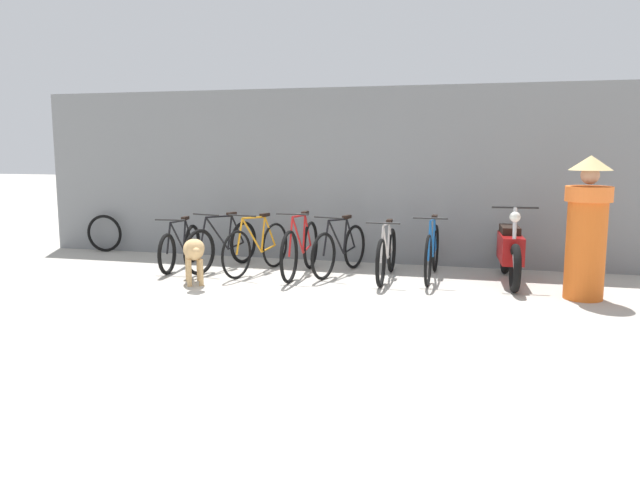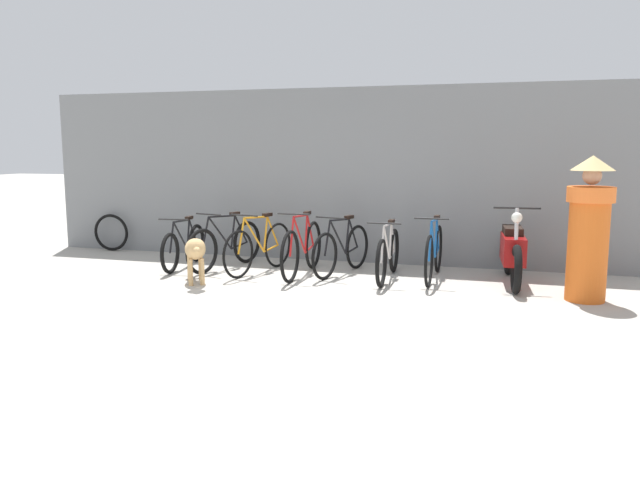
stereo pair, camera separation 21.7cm
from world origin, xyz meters
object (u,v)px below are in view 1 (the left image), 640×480
object	(u,v)px
bicycle_1	(223,246)
bicycle_4	(340,250)
bicycle_0	(180,247)
spare_tire_left	(104,233)
bicycle_6	(432,252)
motorcycle	(510,251)
bicycle_5	(387,255)
bicycle_3	(300,249)
person_in_robes	(587,226)
bicycle_2	(257,248)
stray_dog	(194,251)

from	to	relation	value
bicycle_1	bicycle_4	xyz separation A→B (m)	(1.79, 0.09, 0.00)
bicycle_0	spare_tire_left	distance (m)	2.23
bicycle_6	motorcycle	xyz separation A→B (m)	(1.04, 0.02, 0.06)
bicycle_5	spare_tire_left	world-z (taller)	bicycle_5
bicycle_3	bicycle_4	bearing A→B (deg)	116.20
bicycle_0	bicycle_4	size ratio (longest dim) A/B	1.03
motorcycle	person_in_robes	distance (m)	1.20
bicycle_6	person_in_robes	bearing A→B (deg)	69.91
bicycle_0	bicycle_3	bearing A→B (deg)	81.96
bicycle_1	motorcycle	bearing A→B (deg)	105.79
bicycle_0	bicycle_6	distance (m)	3.77
bicycle_2	motorcycle	bearing A→B (deg)	107.89
bicycle_2	bicycle_4	bearing A→B (deg)	115.04
bicycle_0	bicycle_6	world-z (taller)	bicycle_6
bicycle_1	bicycle_2	xyz separation A→B (m)	(0.60, -0.15, 0.01)
bicycle_5	bicycle_4	bearing A→B (deg)	-105.20
bicycle_2	person_in_robes	bearing A→B (deg)	97.55
bicycle_3	motorcycle	world-z (taller)	motorcycle
bicycle_0	person_in_robes	bearing A→B (deg)	78.74
bicycle_4	bicycle_6	world-z (taller)	bicycle_6
bicycle_5	spare_tire_left	distance (m)	5.24
spare_tire_left	motorcycle	bearing A→B (deg)	-6.90
bicycle_4	bicycle_1	bearing A→B (deg)	-72.08
bicycle_0	bicycle_2	size ratio (longest dim) A/B	1.00
bicycle_6	stray_dog	distance (m)	3.26
bicycle_1	motorcycle	world-z (taller)	motorcycle
bicycle_3	bicycle_4	world-z (taller)	bicycle_3
motorcycle	bicycle_3	bearing A→B (deg)	-88.57
bicycle_2	person_in_robes	distance (m)	4.44
bicycle_4	person_in_robes	distance (m)	3.32
bicycle_5	motorcycle	distance (m)	1.66
bicycle_2	motorcycle	size ratio (longest dim) A/B	0.88
bicycle_0	bicycle_1	distance (m)	0.66
bicycle_2	bicycle_4	distance (m)	1.21
bicycle_4	bicycle_6	xyz separation A→B (m)	(1.32, -0.01, 0.02)
stray_dog	person_in_robes	distance (m)	4.95
bicycle_0	bicycle_1	size ratio (longest dim) A/B	0.96
bicycle_0	bicycle_3	size ratio (longest dim) A/B	0.91
bicycle_4	stray_dog	xyz separation A→B (m)	(-1.71, -1.19, 0.10)
stray_dog	spare_tire_left	world-z (taller)	stray_dog
spare_tire_left	bicycle_1	bearing A→B (deg)	-19.28
bicycle_2	bicycle_6	size ratio (longest dim) A/B	0.92
bicycle_5	stray_dog	bearing A→B (deg)	-68.00
bicycle_1	stray_dog	size ratio (longest dim) A/B	1.80
motorcycle	person_in_robes	xyz separation A→B (m)	(0.83, -0.73, 0.45)
bicycle_6	spare_tire_left	world-z (taller)	bicycle_6
spare_tire_left	person_in_robes	bearing A→B (deg)	-11.54
bicycle_1	motorcycle	size ratio (longest dim) A/B	0.91
bicycle_6	spare_tire_left	xyz separation A→B (m)	(-5.75, 0.84, -0.05)
bicycle_4	stray_dog	world-z (taller)	bicycle_4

